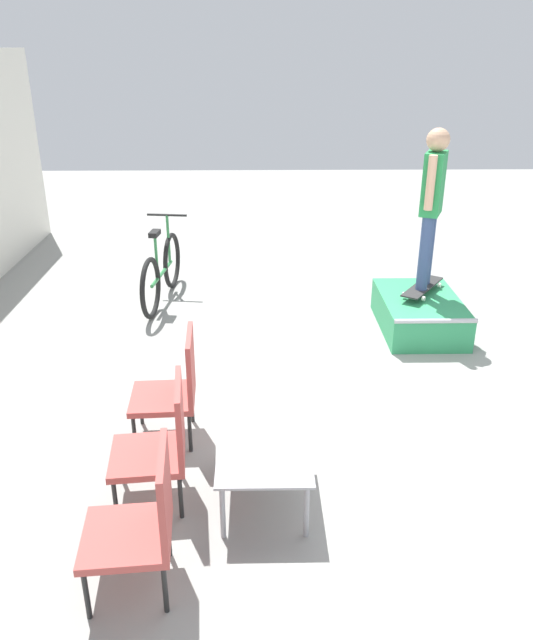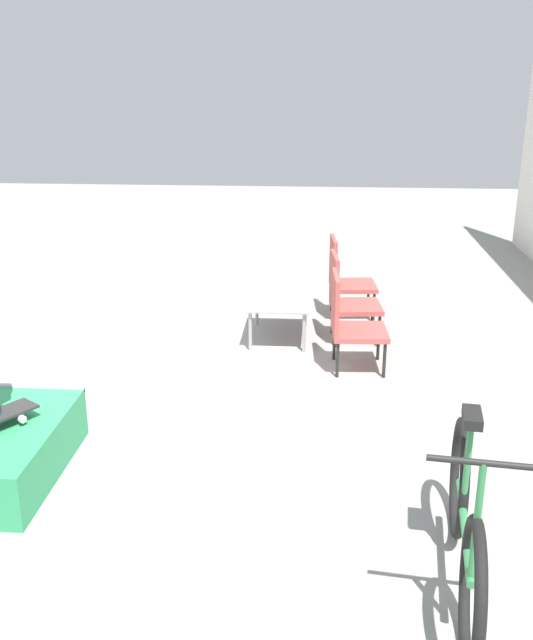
# 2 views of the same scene
# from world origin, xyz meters

# --- Properties ---
(ground_plane) EXTENTS (24.00, 24.00, 0.00)m
(ground_plane) POSITION_xyz_m (0.00, 0.00, 0.00)
(ground_plane) COLOR gray
(skate_ramp_box) EXTENTS (1.34, 0.87, 0.41)m
(skate_ramp_box) POSITION_xyz_m (1.80, -0.74, 0.19)
(skate_ramp_box) COLOR #339E60
(skate_ramp_box) RESTS_ON ground_plane
(skateboard_on_ramp) EXTENTS (0.79, 0.64, 0.07)m
(skateboard_on_ramp) POSITION_xyz_m (1.92, -0.78, 0.47)
(skateboard_on_ramp) COLOR #2D2D2D
(skateboard_on_ramp) RESTS_ON skate_ramp_box
(person_skater) EXTENTS (0.53, 0.33, 1.76)m
(person_skater) POSITION_xyz_m (1.92, -0.78, 1.52)
(person_skater) COLOR #384C7A
(person_skater) RESTS_ON skateboard_on_ramp
(coffee_table) EXTENTS (0.88, 0.65, 0.44)m
(coffee_table) POSITION_xyz_m (-1.14, 1.10, 0.39)
(coffee_table) COLOR #9E9EA3
(coffee_table) RESTS_ON ground_plane
(patio_chair_left) EXTENTS (0.56, 0.56, 0.94)m
(patio_chair_left) POSITION_xyz_m (-1.92, 1.81, 0.49)
(patio_chair_left) COLOR black
(patio_chair_left) RESTS_ON ground_plane
(patio_chair_center) EXTENTS (0.57, 0.57, 0.94)m
(patio_chair_center) POSITION_xyz_m (-1.13, 1.81, 0.49)
(patio_chair_center) COLOR black
(patio_chair_center) RESTS_ON ground_plane
(patio_chair_right) EXTENTS (0.55, 0.55, 0.94)m
(patio_chair_right) POSITION_xyz_m (-0.35, 1.81, 0.49)
(patio_chair_right) COLOR black
(patio_chair_right) RESTS_ON ground_plane
(bicycle) EXTENTS (1.80, 0.52, 1.04)m
(bicycle) POSITION_xyz_m (2.73, 2.34, 0.39)
(bicycle) COLOR black
(bicycle) RESTS_ON ground_plane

